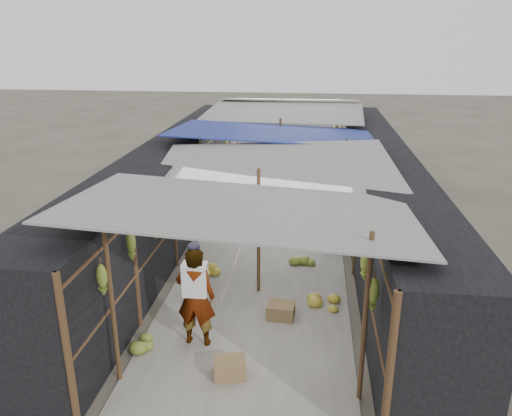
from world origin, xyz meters
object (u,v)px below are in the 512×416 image
at_px(crate_near, 230,368).
at_px(vendor_elderly, 196,297).
at_px(black_basin, 323,181).
at_px(shopper_blue, 265,187).
at_px(vendor_seated, 322,229).

distance_m(crate_near, vendor_elderly, 1.30).
relative_size(black_basin, shopper_blue, 0.48).
height_order(crate_near, black_basin, crate_near).
xyz_separation_m(crate_near, black_basin, (1.54, 10.77, -0.04)).
bearing_deg(vendor_seated, crate_near, -25.87).
distance_m(vendor_elderly, vendor_seated, 4.84).
xyz_separation_m(vendor_elderly, shopper_blue, (0.47, 7.02, -0.20)).
bearing_deg(black_basin, vendor_seated, -90.92).
distance_m(crate_near, black_basin, 10.88).
bearing_deg(crate_near, vendor_elderly, 117.95).
relative_size(shopper_blue, vendor_seated, 1.39).
distance_m(black_basin, vendor_seated, 5.66).
bearing_deg(vendor_seated, black_basin, 168.98).
distance_m(crate_near, shopper_blue, 7.84).
relative_size(vendor_elderly, vendor_seated, 1.79).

